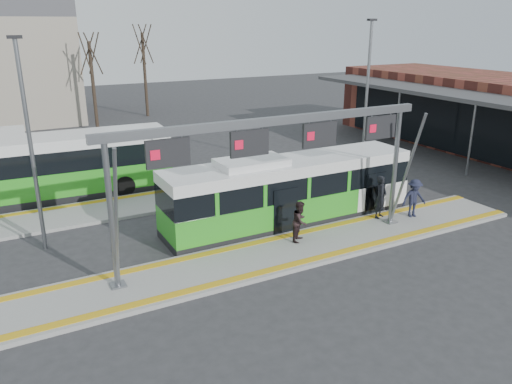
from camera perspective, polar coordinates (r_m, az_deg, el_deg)
ground at (r=19.64m, az=3.64°, el=-7.00°), size 120.00×120.00×0.00m
platform_main at (r=19.60m, az=3.64°, el=-6.80°), size 22.00×3.00×0.15m
platform_second at (r=25.07m, az=-14.00°, el=-1.50°), size 20.00×3.00×0.15m
tactile_main at (r=19.57m, az=3.65°, el=-6.57°), size 22.00×2.65×0.02m
tactile_second at (r=26.10m, az=-14.66°, el=-0.55°), size 20.00×0.35×0.02m
gantry at (r=18.22m, az=2.56°, el=5.35°), size 13.00×1.68×5.20m
hero_bus at (r=22.11m, az=3.83°, el=0.07°), size 11.55×2.46×3.17m
bg_bus_green at (r=27.19m, az=-23.44°, el=2.40°), size 12.91×3.26×3.20m
passenger_a at (r=23.04m, az=14.05°, el=-0.55°), size 0.84×0.71×1.95m
passenger_b at (r=20.09m, az=5.08°, el=-3.34°), size 1.03×1.00×1.67m
passenger_c at (r=23.57m, az=17.61°, el=-0.67°), size 1.26×0.91×1.77m
tree_left at (r=43.14m, az=-18.44°, el=14.70°), size 1.40×1.40×8.12m
tree_mid at (r=49.17m, az=-12.81°, el=16.10°), size 1.40×1.40×8.72m
lamp_west at (r=20.39m, az=-24.40°, el=5.15°), size 0.50×0.25×8.12m
lamp_east at (r=28.53m, az=12.52°, el=10.45°), size 0.50×0.25×8.74m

